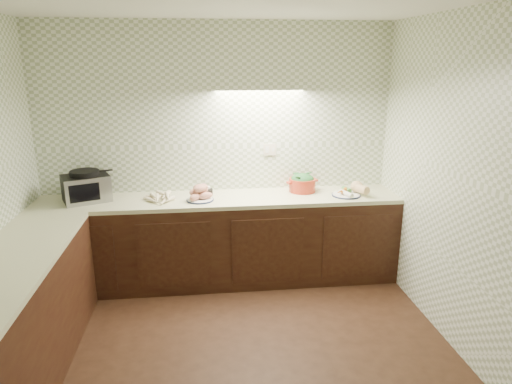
{
  "coord_description": "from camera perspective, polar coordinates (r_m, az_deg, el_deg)",
  "views": [
    {
      "loc": [
        -0.15,
        -2.86,
        2.23
      ],
      "look_at": [
        0.34,
        1.25,
        1.02
      ],
      "focal_mm": 32.0,
      "sensor_mm": 36.0,
      "label": 1
    }
  ],
  "objects": [
    {
      "name": "sweet_potato_plate",
      "position": [
        4.48,
        -7.06,
        -0.26
      ],
      "size": [
        0.27,
        0.27,
        0.16
      ],
      "rotation": [
        0.0,
        0.0,
        0.41
      ],
      "color": "#131B3C",
      "rests_on": "counter"
    },
    {
      "name": "onion_bowl",
      "position": [
        4.66,
        -6.4,
        0.18
      ],
      "size": [
        0.15,
        0.15,
        0.12
      ],
      "color": "black",
      "rests_on": "counter"
    },
    {
      "name": "toaster_oven",
      "position": [
        4.71,
        -20.48,
        0.62
      ],
      "size": [
        0.52,
        0.46,
        0.3
      ],
      "rotation": [
        0.0,
        0.0,
        0.4
      ],
      "color": "black",
      "rests_on": "counter"
    },
    {
      "name": "dutch_oven",
      "position": [
        4.76,
        5.81,
        1.16
      ],
      "size": [
        0.35,
        0.34,
        0.19
      ],
      "rotation": [
        0.0,
        0.0,
        0.25
      ],
      "color": "#B1301B",
      "rests_on": "counter"
    },
    {
      "name": "counter",
      "position": [
        4.0,
        -13.93,
        -10.65
      ],
      "size": [
        3.6,
        3.6,
        0.9
      ],
      "color": "black",
      "rests_on": "ground"
    },
    {
      "name": "room",
      "position": [
        2.93,
        -3.72,
        4.36
      ],
      "size": [
        3.6,
        3.6,
        2.6
      ],
      "color": "black",
      "rests_on": "ground"
    },
    {
      "name": "parsnip_pile",
      "position": [
        4.54,
        -11.65,
        -0.72
      ],
      "size": [
        0.31,
        0.36,
        0.07
      ],
      "color": "beige",
      "rests_on": "counter"
    },
    {
      "name": "veg_plate",
      "position": [
        4.74,
        11.82,
        0.25
      ],
      "size": [
        0.36,
        0.35,
        0.13
      ],
      "rotation": [
        0.0,
        0.0,
        0.25
      ],
      "color": "#131B3C",
      "rests_on": "counter"
    }
  ]
}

